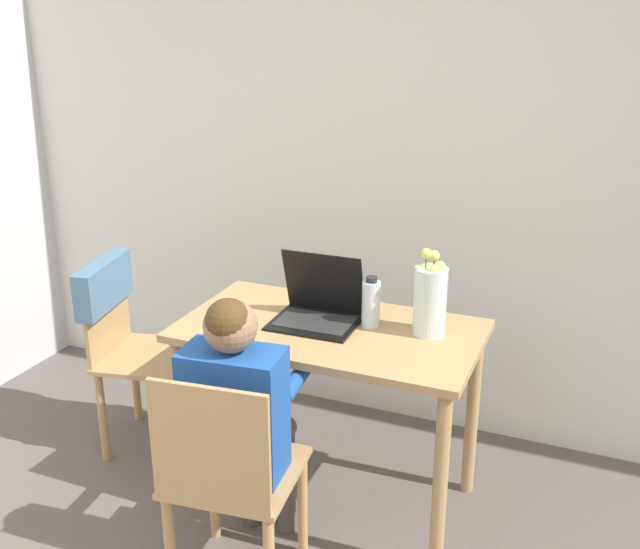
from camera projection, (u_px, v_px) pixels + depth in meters
name	position (u px, v px, depth m)	size (l,w,h in m)	color
wall_back	(458.00, 160.00, 3.14)	(6.40, 0.05, 2.50)	silver
dining_table	(330.00, 354.00, 2.80)	(1.11, 0.61, 0.74)	tan
chair_occupied	(229.00, 480.00, 2.38)	(0.44, 0.44, 0.84)	tan
chair_spare	(123.00, 323.00, 3.22)	(0.50, 0.48, 0.85)	tan
person_seated	(240.00, 407.00, 2.42)	(0.37, 0.45, 1.04)	#1E4C9E
laptop	(319.00, 306.00, 2.81)	(0.32, 0.27, 0.26)	black
flower_vase	(430.00, 298.00, 2.67)	(0.12, 0.12, 0.33)	silver
water_bottle	(371.00, 303.00, 2.74)	(0.07, 0.07, 0.19)	silver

